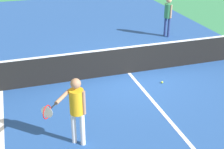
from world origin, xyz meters
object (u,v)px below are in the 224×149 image
object	(u,v)px
player_far	(168,13)
player_near	(76,105)
net	(129,60)
tennis_ball_near_net	(162,82)

from	to	relation	value
player_far	player_near	bearing A→B (deg)	-130.46
player_far	net	bearing A→B (deg)	-133.46
player_near	tennis_ball_near_net	bearing A→B (deg)	34.56
player_near	net	bearing A→B (deg)	52.69
net	player_far	distance (m)	4.25
player_near	tennis_ball_near_net	xyz separation A→B (m)	(3.18, 2.19, -1.00)
tennis_ball_near_net	net	bearing A→B (deg)	125.93
net	tennis_ball_near_net	world-z (taller)	net
net	tennis_ball_near_net	bearing A→B (deg)	-54.07
player_far	tennis_ball_near_net	world-z (taller)	player_far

